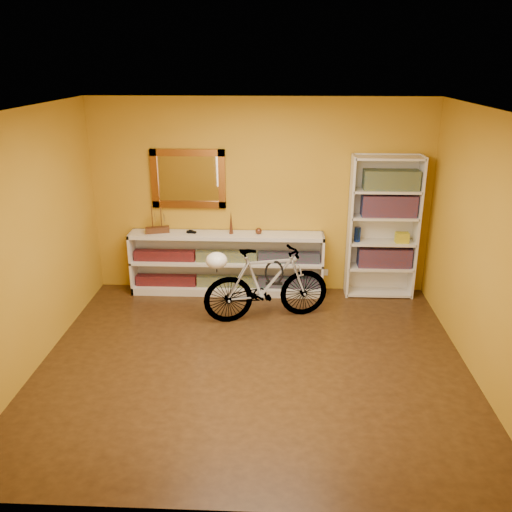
{
  "coord_description": "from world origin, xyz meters",
  "views": [
    {
      "loc": [
        0.25,
        -4.95,
        3.03
      ],
      "look_at": [
        0.0,
        0.7,
        0.95
      ],
      "focal_mm": 37.61,
      "sensor_mm": 36.0,
      "label": 1
    }
  ],
  "objects_px": {
    "helmet": "(217,260)",
    "console_unit": "(227,263)",
    "bicycle": "(267,284)",
    "bookcase": "(383,228)"
  },
  "relations": [
    {
      "from": "bookcase",
      "to": "bicycle",
      "type": "bearing_deg",
      "value": -152.05
    },
    {
      "from": "bookcase",
      "to": "bicycle",
      "type": "relative_size",
      "value": 1.2
    },
    {
      "from": "console_unit",
      "to": "bicycle",
      "type": "xyz_separation_m",
      "value": [
        0.56,
        -0.77,
        0.04
      ]
    },
    {
      "from": "bicycle",
      "to": "bookcase",
      "type": "bearing_deg",
      "value": -76.98
    },
    {
      "from": "bicycle",
      "to": "helmet",
      "type": "distance_m",
      "value": 0.7
    },
    {
      "from": "console_unit",
      "to": "bookcase",
      "type": "bearing_deg",
      "value": 0.69
    },
    {
      "from": "bookcase",
      "to": "helmet",
      "type": "distance_m",
      "value": 2.3
    },
    {
      "from": "helmet",
      "to": "console_unit",
      "type": "bearing_deg",
      "value": 88.47
    },
    {
      "from": "bookcase",
      "to": "console_unit",
      "type": "bearing_deg",
      "value": -179.31
    },
    {
      "from": "bookcase",
      "to": "helmet",
      "type": "height_order",
      "value": "bookcase"
    }
  ]
}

